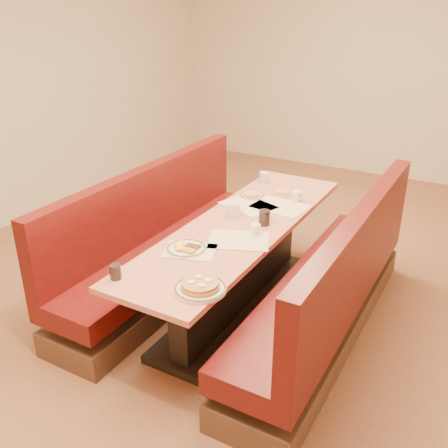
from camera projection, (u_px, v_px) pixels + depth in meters
The scene contains 19 objects.
ground at pixel (240, 308), 4.06m from camera, with size 8.00×8.00×0.00m, color #9E6647.
room_envelope at pixel (244, 59), 3.26m from camera, with size 6.04×8.04×2.82m.
diner_table at pixel (241, 267), 3.90m from camera, with size 0.70×2.50×0.75m.
booth_left at pixel (164, 248), 4.24m from camera, with size 0.55×2.50×1.05m.
booth_right at pixel (331, 294), 3.58m from camera, with size 0.55×2.50×1.05m.
placemat_near_left at pixel (190, 251), 3.34m from camera, with size 0.34×0.26×0.00m, color beige.
placemat_near_right at pixel (239, 240), 3.49m from camera, with size 0.42×0.31×0.00m, color beige.
placemat_far_left at pixel (248, 205), 4.08m from camera, with size 0.42×0.31×0.00m, color beige.
placemat_far_right at pixel (280, 206), 4.05m from camera, with size 0.43×0.32×0.00m, color beige.
pancake_plate at pixel (200, 287), 2.88m from camera, with size 0.31×0.31×0.07m.
eggs_plate at pixel (186, 248), 3.34m from camera, with size 0.27×0.27×0.05m.
extra_plate_mid at pixel (282, 192), 4.32m from camera, with size 0.20×0.20×0.04m.
extra_plate_far at pixel (252, 195), 4.26m from camera, with size 0.21×0.21×0.04m.
coffee_mug_a at pixel (256, 230), 3.55m from camera, with size 0.11×0.07×0.08m.
coffee_mug_b at pixel (235, 210), 3.87m from camera, with size 0.13×0.09×0.10m.
coffee_mug_c at pixel (297, 196), 4.16m from camera, with size 0.11×0.08×0.08m.
coffee_mug_d at pixel (264, 177), 4.60m from camera, with size 0.12×0.08×0.09m.
soda_tumbler_near at pixel (115, 272), 2.99m from camera, with size 0.07×0.07×0.09m.
soda_tumbler_mid at pixel (264, 218), 3.71m from camera, with size 0.08×0.08×0.11m.
Camera 1 is at (1.58, -3.04, 2.29)m, focal length 40.00 mm.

